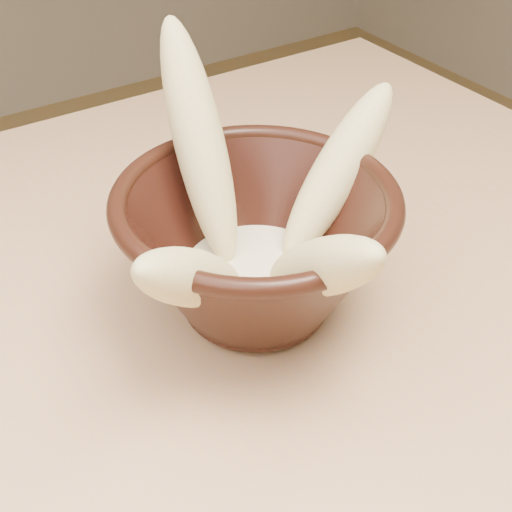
{
  "coord_description": "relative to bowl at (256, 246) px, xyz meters",
  "views": [
    {
      "loc": [
        0.02,
        -0.24,
        1.07
      ],
      "look_at": [
        0.22,
        0.05,
        0.8
      ],
      "focal_mm": 50.0,
      "sensor_mm": 36.0,
      "label": 1
    }
  ],
  "objects": [
    {
      "name": "banana_front",
      "position": [
        0.0,
        -0.06,
        0.02
      ],
      "size": [
        0.05,
        0.12,
        0.11
      ],
      "primitive_type": "ellipsoid",
      "rotation": [
        0.85,
        0.0,
        -0.13
      ],
      "color": "#F8E892",
      "rests_on": "bowl"
    },
    {
      "name": "banana_upright",
      "position": [
        -0.0,
        0.06,
        0.05
      ],
      "size": [
        0.05,
        0.12,
        0.15
      ],
      "primitive_type": "ellipsoid",
      "rotation": [
        0.56,
        0.0,
        3.0
      ],
      "color": "#F8E892",
      "rests_on": "bowl"
    },
    {
      "name": "banana_left",
      "position": [
        -0.06,
        -0.03,
        0.02
      ],
      "size": [
        0.11,
        0.09,
        0.1
      ],
      "primitive_type": "ellipsoid",
      "rotation": [
        0.87,
        0.0,
        -1.04
      ],
      "color": "#F8E892",
      "rests_on": "bowl"
    },
    {
      "name": "milk_puddle",
      "position": [
        -0.0,
        -0.0,
        -0.02
      ],
      "size": [
        0.1,
        0.1,
        0.01
      ],
      "primitive_type": "cylinder",
      "color": "beige",
      "rests_on": "bowl"
    },
    {
      "name": "bowl",
      "position": [
        0.0,
        0.0,
        0.0
      ],
      "size": [
        0.18,
        0.18,
        0.1
      ],
      "rotation": [
        0.0,
        0.0,
        0.25
      ],
      "color": "black",
      "rests_on": "table"
    },
    {
      "name": "banana_right",
      "position": [
        0.07,
        0.01,
        0.03
      ],
      "size": [
        0.12,
        0.06,
        0.11
      ],
      "primitive_type": "ellipsoid",
      "rotation": [
        0.82,
        0.0,
        1.81
      ],
      "color": "#F8E892",
      "rests_on": "bowl"
    }
  ]
}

